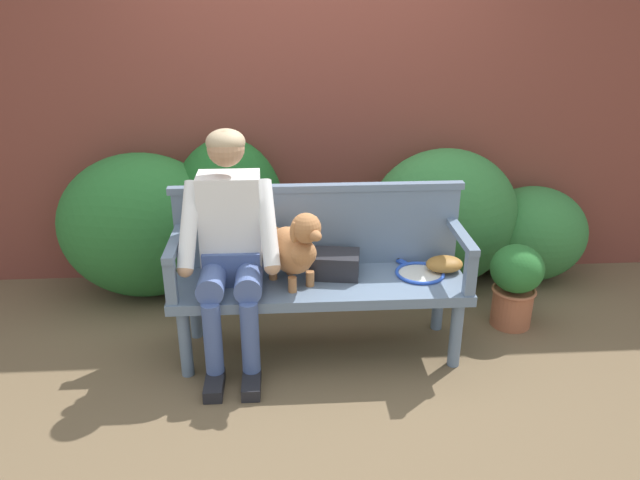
# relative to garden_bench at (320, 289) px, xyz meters

# --- Properties ---
(ground_plane) EXTENTS (40.00, 40.00, 0.00)m
(ground_plane) POSITION_rel_garden_bench_xyz_m (0.00, 0.00, -0.41)
(ground_plane) COLOR brown
(brick_garden_fence) EXTENTS (8.00, 0.30, 2.28)m
(brick_garden_fence) POSITION_rel_garden_bench_xyz_m (0.00, 1.24, 0.73)
(brick_garden_fence) COLOR brown
(brick_garden_fence) RESTS_ON ground
(hedge_bush_far_right) EXTENTS (1.14, 0.81, 1.02)m
(hedge_bush_far_right) POSITION_rel_garden_bench_xyz_m (-1.17, 0.83, 0.10)
(hedge_bush_far_right) COLOR #286B2D
(hedge_bush_far_right) RESTS_ON ground
(hedge_bush_mid_left) EXTENTS (0.80, 0.67, 0.70)m
(hedge_bush_mid_left) POSITION_rel_garden_bench_xyz_m (1.61, 0.90, -0.06)
(hedge_bush_mid_left) COLOR #337538
(hedge_bush_mid_left) RESTS_ON ground
(hedge_bush_mid_right) EXTENTS (0.79, 0.64, 1.10)m
(hedge_bush_mid_right) POSITION_rel_garden_bench_xyz_m (-0.58, 0.90, 0.14)
(hedge_bush_mid_right) COLOR #1E5B23
(hedge_bush_mid_right) RESTS_ON ground
(hedge_bush_far_left) EXTENTS (1.06, 0.73, 1.01)m
(hedge_bush_far_left) POSITION_rel_garden_bench_xyz_m (0.93, 0.84, 0.09)
(hedge_bush_far_left) COLOR #337538
(hedge_bush_far_left) RESTS_ON ground
(garden_bench) EXTENTS (1.68, 0.53, 0.47)m
(garden_bench) POSITION_rel_garden_bench_xyz_m (0.00, 0.00, 0.00)
(garden_bench) COLOR slate
(garden_bench) RESTS_ON ground
(bench_backrest) EXTENTS (1.72, 0.06, 0.50)m
(bench_backrest) POSITION_rel_garden_bench_xyz_m (0.00, 0.23, 0.31)
(bench_backrest) COLOR slate
(bench_backrest) RESTS_ON garden_bench
(bench_armrest_left_end) EXTENTS (0.06, 0.53, 0.28)m
(bench_armrest_left_end) POSITION_rel_garden_bench_xyz_m (-0.80, -0.09, 0.26)
(bench_armrest_left_end) COLOR slate
(bench_armrest_left_end) RESTS_ON garden_bench
(bench_armrest_right_end) EXTENTS (0.06, 0.53, 0.28)m
(bench_armrest_right_end) POSITION_rel_garden_bench_xyz_m (0.80, -0.09, 0.26)
(bench_armrest_right_end) COLOR slate
(bench_armrest_right_end) RESTS_ON garden_bench
(person_seated) EXTENTS (0.56, 0.66, 1.34)m
(person_seated) POSITION_rel_garden_bench_xyz_m (-0.50, -0.02, 0.33)
(person_seated) COLOR black
(person_seated) RESTS_ON ground
(dog_on_bench) EXTENTS (0.36, 0.44, 0.46)m
(dog_on_bench) POSITION_rel_garden_bench_xyz_m (-0.14, -0.05, 0.29)
(dog_on_bench) COLOR #AD7042
(dog_on_bench) RESTS_ON garden_bench
(tennis_racket) EXTENTS (0.40, 0.57, 0.03)m
(tennis_racket) POSITION_rel_garden_bench_xyz_m (0.58, 0.06, 0.07)
(tennis_racket) COLOR blue
(tennis_racket) RESTS_ON garden_bench
(baseball_glove) EXTENTS (0.23, 0.19, 0.09)m
(baseball_glove) POSITION_rel_garden_bench_xyz_m (0.74, 0.07, 0.11)
(baseball_glove) COLOR #9E6B2D
(baseball_glove) RESTS_ON garden_bench
(sports_bag) EXTENTS (0.31, 0.24, 0.14)m
(sports_bag) POSITION_rel_garden_bench_xyz_m (0.09, 0.06, 0.13)
(sports_bag) COLOR #232328
(sports_bag) RESTS_ON garden_bench
(potted_plant) EXTENTS (0.33, 0.33, 0.55)m
(potted_plant) POSITION_rel_garden_bench_xyz_m (1.25, 0.22, -0.10)
(potted_plant) COLOR #A85B3D
(potted_plant) RESTS_ON ground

